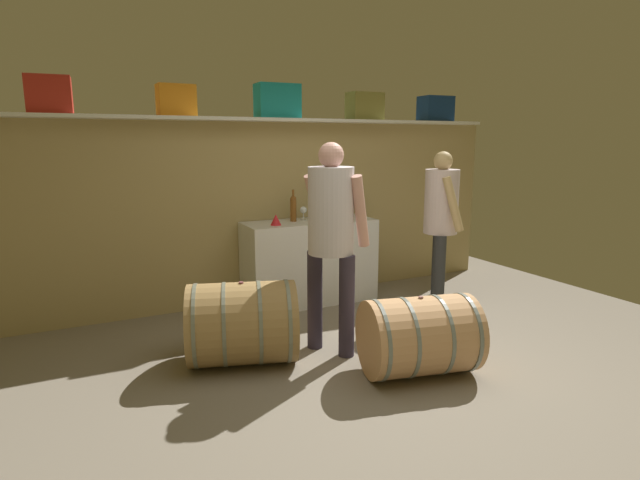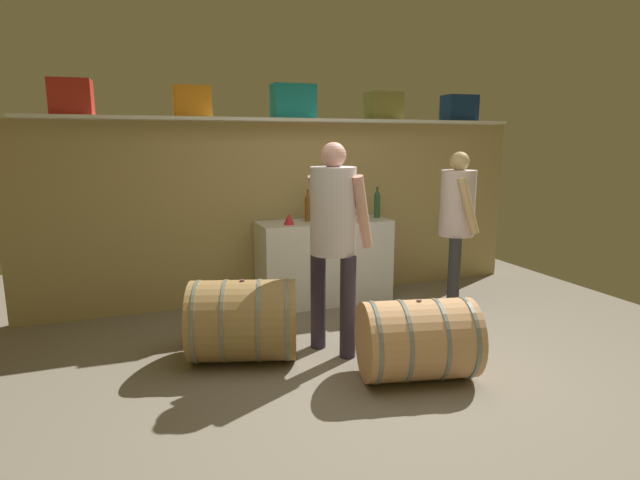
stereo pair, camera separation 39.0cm
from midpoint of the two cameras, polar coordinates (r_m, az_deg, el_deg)
ground_plane at (r=4.30m, az=6.73°, el=-12.90°), size 6.77×7.91×0.02m
back_wall_panel at (r=5.61m, az=-1.37°, el=3.17°), size 5.57×0.10×1.92m
high_shelf_board at (r=5.42m, az=-0.88°, el=13.24°), size 5.13×0.40×0.03m
toolcase_red at (r=5.11m, az=-24.04°, el=14.37°), size 0.36×0.31×0.31m
toolcase_orange at (r=5.17m, az=-11.93°, el=14.91°), size 0.35×0.21×0.29m
toolcase_teal at (r=5.43m, az=-0.86°, el=15.22°), size 0.45×0.26×0.34m
toolcase_olive at (r=5.86m, az=9.08°, el=14.57°), size 0.40×0.24×0.30m
toolcase_navy at (r=6.41m, az=17.03°, el=13.90°), size 0.39×0.29×0.29m
work_cabinet at (r=5.50m, az=2.49°, el=-2.44°), size 1.41×0.53×0.89m
wine_bottle_dark at (r=5.42m, az=3.79°, el=3.58°), size 0.07×0.07×0.30m
wine_bottle_amber at (r=5.38m, az=0.71°, el=3.64°), size 0.07×0.07×0.34m
wine_bottle_green at (r=5.68m, az=8.36°, el=3.99°), size 0.07×0.07×0.34m
wine_glass at (r=5.46m, az=1.87°, el=3.32°), size 0.08×0.08×0.15m
red_funnel at (r=5.17m, az=-1.34°, el=2.33°), size 0.11×0.11×0.11m
wine_barrel_near at (r=3.90m, az=13.72°, el=-10.80°), size 0.93×0.75×0.60m
wine_barrel_far at (r=4.11m, az=-5.86°, el=-8.95°), size 0.98×0.86×0.66m
winemaker_pouring at (r=5.32m, az=17.17°, el=2.65°), size 0.47×0.51×1.62m
visitor_tasting at (r=4.06m, az=4.27°, el=1.46°), size 0.50×0.57×1.72m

